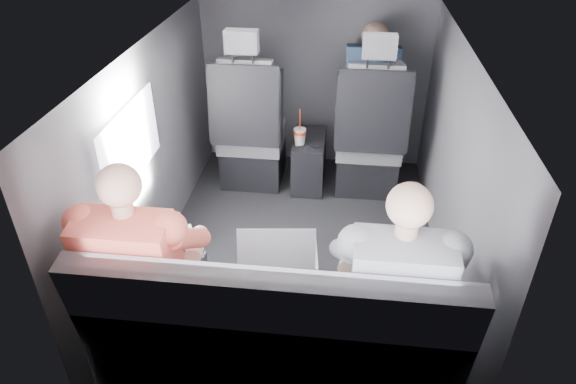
# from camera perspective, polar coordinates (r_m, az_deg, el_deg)

# --- Properties ---
(floor) EXTENTS (2.60, 2.60, 0.00)m
(floor) POSITION_cam_1_polar(r_m,az_deg,el_deg) (3.44, 1.08, -6.56)
(floor) COLOR black
(floor) RESTS_ON ground
(ceiling) EXTENTS (2.60, 2.60, 0.00)m
(ceiling) POSITION_cam_1_polar(r_m,az_deg,el_deg) (2.79, 1.37, 15.51)
(ceiling) COLOR #B2B2AD
(ceiling) RESTS_ON panel_back
(panel_left) EXTENTS (0.02, 2.60, 1.35)m
(panel_left) POSITION_cam_1_polar(r_m,az_deg,el_deg) (3.26, -14.80, 4.11)
(panel_left) COLOR #56565B
(panel_left) RESTS_ON floor
(panel_right) EXTENTS (0.02, 2.60, 1.35)m
(panel_right) POSITION_cam_1_polar(r_m,az_deg,el_deg) (3.12, 17.92, 2.22)
(panel_right) COLOR #56565B
(panel_right) RESTS_ON floor
(panel_front) EXTENTS (1.80, 0.02, 1.35)m
(panel_front) POSITION_cam_1_polar(r_m,az_deg,el_deg) (4.24, 2.99, 11.85)
(panel_front) COLOR #56565B
(panel_front) RESTS_ON floor
(panel_back) EXTENTS (1.80, 0.02, 1.35)m
(panel_back) POSITION_cam_1_polar(r_m,az_deg,el_deg) (2.03, -2.54, -14.73)
(panel_back) COLOR #56565B
(panel_back) RESTS_ON floor
(side_window) EXTENTS (0.02, 0.75, 0.42)m
(side_window) POSITION_cam_1_polar(r_m,az_deg,el_deg) (2.90, -16.98, 5.17)
(side_window) COLOR white
(side_window) RESTS_ON panel_left
(seatbelt) EXTENTS (0.35, 0.11, 0.59)m
(seatbelt) POSITION_cam_1_polar(r_m,az_deg,el_deg) (3.60, 9.56, 9.77)
(seatbelt) COLOR black
(seatbelt) RESTS_ON front_seat_right
(front_seat_left) EXTENTS (0.52, 0.58, 1.26)m
(front_seat_left) POSITION_cam_1_polar(r_m,az_deg,el_deg) (3.98, -4.12, 6.08)
(front_seat_left) COLOR black
(front_seat_left) RESTS_ON floor
(front_seat_right) EXTENTS (0.52, 0.58, 1.26)m
(front_seat_right) POSITION_cam_1_polar(r_m,az_deg,el_deg) (3.92, 8.97, 5.34)
(front_seat_right) COLOR black
(front_seat_right) RESTS_ON floor
(center_console) EXTENTS (0.24, 0.48, 0.41)m
(center_console) POSITION_cam_1_polar(r_m,az_deg,el_deg) (4.05, 2.37, 3.48)
(center_console) COLOR black
(center_console) RESTS_ON floor
(rear_bench) EXTENTS (1.60, 0.57, 0.92)m
(rear_bench) POSITION_cam_1_polar(r_m,az_deg,el_deg) (2.46, -1.44, -16.50)
(rear_bench) COLOR slate
(rear_bench) RESTS_ON floor
(soda_cup) EXTENTS (0.09, 0.09, 0.28)m
(soda_cup) POSITION_cam_1_polar(r_m,az_deg,el_deg) (3.83, 1.32, 6.23)
(soda_cup) COLOR white
(soda_cup) RESTS_ON center_console
(laptop_white) EXTENTS (0.45, 0.50, 0.27)m
(laptop_white) POSITION_cam_1_polar(r_m,az_deg,el_deg) (2.52, -14.61, -6.10)
(laptop_white) COLOR silver
(laptop_white) RESTS_ON passenger_rear_left
(laptop_silver) EXTENTS (0.37, 0.35, 0.25)m
(laptop_silver) POSITION_cam_1_polar(r_m,az_deg,el_deg) (2.41, -0.96, -6.88)
(laptop_silver) COLOR silver
(laptop_silver) RESTS_ON rear_bench
(laptop_black) EXTENTS (0.31, 0.28, 0.22)m
(laptop_black) POSITION_cam_1_polar(r_m,az_deg,el_deg) (2.46, 10.69, -6.77)
(laptop_black) COLOR black
(laptop_black) RESTS_ON passenger_rear_right
(passenger_rear_left) EXTENTS (0.50, 0.62, 1.22)m
(passenger_rear_left) POSITION_cam_1_polar(r_m,az_deg,el_deg) (2.44, -15.35, -8.09)
(passenger_rear_left) COLOR #35363B
(passenger_rear_left) RESTS_ON rear_bench
(passenger_rear_right) EXTENTS (0.49, 0.61, 1.21)m
(passenger_rear_right) POSITION_cam_1_polar(r_m,az_deg,el_deg) (2.30, 11.60, -10.36)
(passenger_rear_right) COLOR navy
(passenger_rear_right) RESTS_ON rear_bench
(passenger_front_right) EXTENTS (0.40, 0.40, 0.80)m
(passenger_front_right) POSITION_cam_1_polar(r_m,az_deg,el_deg) (4.02, 9.18, 11.46)
(passenger_front_right) COLOR navy
(passenger_front_right) RESTS_ON front_seat_right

